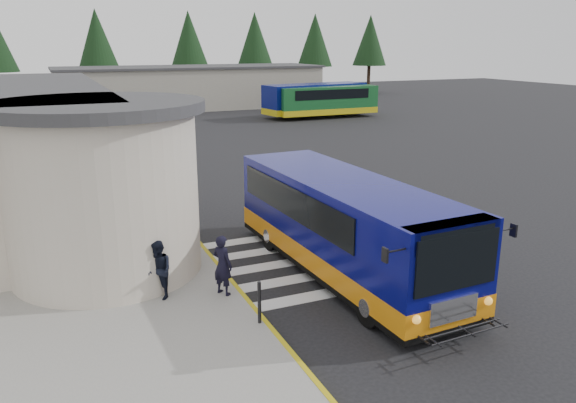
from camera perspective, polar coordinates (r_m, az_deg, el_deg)
name	(u,v)px	position (r m, az deg, el deg)	size (l,w,h in m)	color
ground	(333,246)	(18.58, 4.58, -4.48)	(140.00, 140.00, 0.00)	black
sidewalk	(34,243)	(20.34, -24.36, -3.85)	(10.00, 34.00, 0.15)	gray
curb_strip	(183,224)	(20.77, -10.65, -2.26)	(0.12, 34.00, 0.16)	gold
crosswalk	(331,256)	(17.70, 4.37, -5.51)	(8.00, 5.35, 0.01)	silver
depot_building	(191,87)	(59.23, -9.82, 11.39)	(26.40, 8.40, 4.20)	gray
tree_line	(174,40)	(66.93, -11.51, 15.79)	(58.40, 4.40, 10.00)	black
transit_bus	(345,230)	(16.02, 5.79, -2.86)	(3.57, 9.88, 2.76)	#080A5F
pedestrian_a	(223,265)	(14.54, -6.67, -6.42)	(0.58, 0.38, 1.60)	black
pedestrian_b	(159,270)	(14.60, -12.99, -6.80)	(0.74, 0.58, 1.53)	black
bollard	(259,303)	(13.14, -2.93, -10.21)	(0.08, 0.08, 1.03)	black
far_bus_a	(315,98)	(51.54, 2.78, 10.44)	(10.02, 4.16, 2.51)	#070F58
far_bus_b	(326,100)	(50.64, 3.86, 10.24)	(9.30, 2.69, 2.39)	#155124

